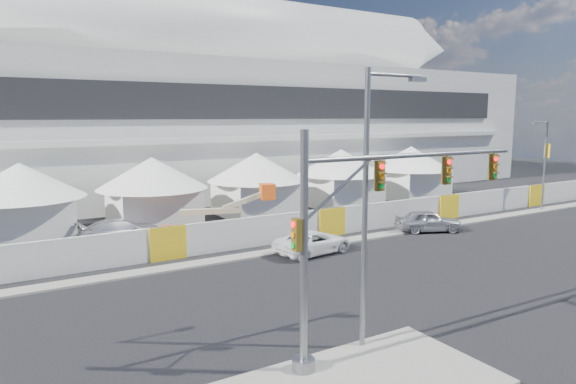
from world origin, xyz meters
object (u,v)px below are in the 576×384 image
lot_car_c (121,231)px  streetlight_median (371,190)px  lot_car_b (452,203)px  streetlight_curb (544,159)px  pickup_curb (313,242)px  sedan_silver (428,221)px  boom_lift (202,227)px  traffic_mast (355,234)px

lot_car_c → streetlight_median: bearing=-175.2°
lot_car_b → streetlight_curb: (6.73, -4.29, 4.05)m
lot_car_b → streetlight_median: streetlight_median is taller
lot_car_c → pickup_curb: bearing=-139.5°
pickup_curb → streetlight_median: (-5.59, -11.92, 5.18)m
lot_car_b → lot_car_c: 28.70m
sedan_silver → boom_lift: size_ratio=0.61×
traffic_mast → streetlight_curb: bearing=23.1°
lot_car_c → traffic_mast: bearing=-178.4°
pickup_curb → lot_car_c: (-9.61, 9.12, 0.08)m
streetlight_curb → boom_lift: (-30.52, 4.82, -3.68)m
traffic_mast → streetlight_curb: (32.34, 13.82, 0.18)m
lot_car_c → boom_lift: 5.55m
lot_car_b → boom_lift: (-23.79, 0.52, 0.36)m
traffic_mast → streetlight_median: streetlight_median is taller
streetlight_median → streetlight_curb: streetlight_median is taller
lot_car_b → streetlight_curb: size_ratio=0.49×
pickup_curb → traffic_mast: (-6.72, -12.44, 3.82)m
boom_lift → streetlight_curb: bearing=6.9°
pickup_curb → lot_car_c: 13.25m
streetlight_median → sedan_silver: bearing=37.7°
traffic_mast → streetlight_median: (1.13, 0.52, 1.36)m
lot_car_c → boom_lift: bearing=-127.8°
lot_car_b → streetlight_median: size_ratio=0.40×
lot_car_c → streetlight_median: size_ratio=0.55×
streetlight_curb → boom_lift: size_ratio=1.03×
boom_lift → lot_car_b: bearing=14.6°
lot_car_b → streetlight_median: bearing=108.4°
lot_car_c → traffic_mast: traffic_mast is taller
lot_car_b → boom_lift: size_ratio=0.51×
lot_car_b → boom_lift: 23.80m
pickup_curb → traffic_mast: traffic_mast is taller
sedan_silver → pickup_curb: 10.68m
traffic_mast → boom_lift: traffic_mast is taller
pickup_curb → streetlight_median: streetlight_median is taller
sedan_silver → streetlight_curb: (14.96, 0.75, 3.91)m
traffic_mast → streetlight_median: size_ratio=1.02×
lot_car_c → streetlight_curb: size_ratio=0.68×
pickup_curb → streetlight_median: 14.14m
streetlight_median → boom_lift: (0.69, 18.12, -4.85)m
sedan_silver → traffic_mast: traffic_mast is taller
lot_car_b → lot_car_c: lot_car_c is taller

